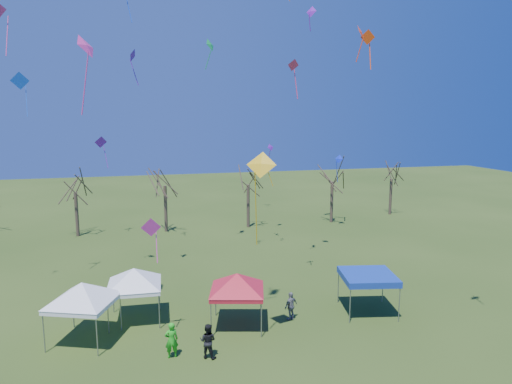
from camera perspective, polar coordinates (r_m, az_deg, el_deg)
ground at (r=24.47m, az=-1.77°, el=-18.49°), size 140.00×140.00×0.00m
tree_1 at (r=46.51m, az=-21.77°, el=1.79°), size 3.42×3.42×7.54m
tree_2 at (r=45.84m, az=-11.38°, el=2.81°), size 3.71×3.71×8.18m
tree_3 at (r=46.71m, az=-1.00°, el=2.86°), size 3.59×3.59×7.91m
tree_4 at (r=49.64m, az=9.56°, el=3.10°), size 3.58×3.58×7.89m
tree_5 at (r=55.34m, az=16.65°, el=3.14°), size 3.39×3.39×7.46m
tent_white_west at (r=25.16m, az=-20.94°, el=-10.98°), size 3.85×3.85×3.65m
tent_white_mid at (r=26.75m, az=-15.03°, el=-9.61°), size 4.03×4.03×3.56m
tent_red at (r=25.22m, az=-2.39°, el=-10.56°), size 3.86×3.86×3.51m
tent_blue at (r=27.92m, az=13.83°, el=-10.26°), size 3.53×3.53×2.36m
person_dark at (r=23.04m, az=-6.04°, el=-18.03°), size 1.04×0.97×1.70m
person_green at (r=23.29m, az=-10.52°, el=-17.74°), size 0.68×0.48×1.76m
person_grey at (r=26.77m, az=4.39°, el=-14.01°), size 1.03×0.81×1.63m
kite_5 at (r=21.17m, az=0.65°, el=3.35°), size 1.67×1.41×4.56m
kite_11 at (r=38.67m, az=-5.73°, el=17.82°), size 1.13×1.23×2.49m
kite_12 at (r=46.56m, az=10.30°, el=4.01°), size 0.78×0.93×2.85m
kite_8 at (r=25.49m, az=-20.47°, el=16.68°), size 1.37×1.61×4.05m
kite_24 at (r=32.08m, az=-15.21°, el=16.09°), size 0.67×0.97×2.35m
kite_2 at (r=43.06m, az=-27.42°, el=12.22°), size 1.49×0.78×3.66m
kite_19 at (r=44.42m, az=1.82°, el=5.54°), size 0.83×0.69×1.99m
kite_17 at (r=29.70m, az=4.68°, el=15.41°), size 0.89×0.61×2.48m
kite_1 at (r=23.42m, az=-12.98°, el=-4.37°), size 1.01×0.52×2.32m
kite_25 at (r=24.77m, az=13.02°, el=18.79°), size 0.84×0.91×1.85m
kite_22 at (r=40.89m, az=1.47°, el=3.66°), size 0.89×0.95×2.63m
kite_15 at (r=34.88m, az=6.91°, el=21.45°), size 0.71×0.82×1.73m
kite_9 at (r=24.86m, az=13.79°, el=18.17°), size 0.78×0.37×1.98m
kite_13 at (r=44.69m, az=-18.84°, el=5.90°), size 1.28×1.06×3.00m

